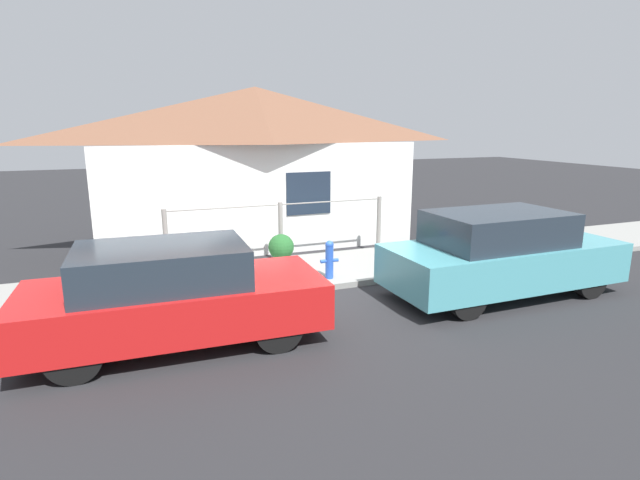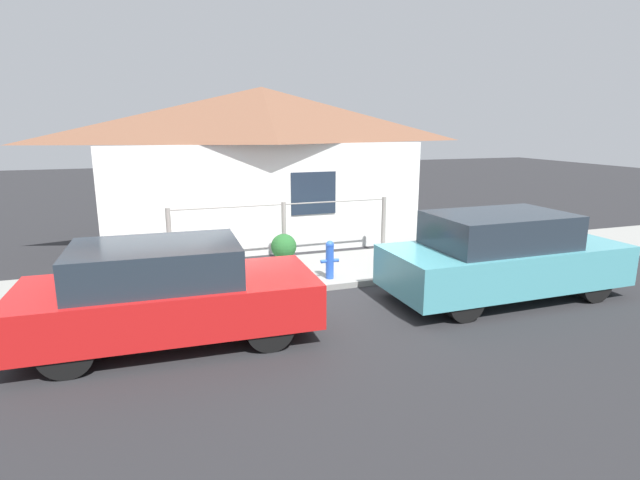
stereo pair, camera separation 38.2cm
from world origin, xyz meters
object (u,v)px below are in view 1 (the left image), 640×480
object	(u,v)px
car_right	(501,254)
potted_plant_near_hydrant	(281,248)
car_left	(173,295)
fire_hydrant	(329,259)

from	to	relation	value
car_right	potted_plant_near_hydrant	size ratio (longest dim) A/B	6.72
car_left	potted_plant_near_hydrant	distance (m)	3.89
car_right	fire_hydrant	world-z (taller)	car_right
car_left	potted_plant_near_hydrant	bearing A→B (deg)	52.28
potted_plant_near_hydrant	car_left	bearing A→B (deg)	-129.50
fire_hydrant	potted_plant_near_hydrant	size ratio (longest dim) A/B	1.16
potted_plant_near_hydrant	fire_hydrant	bearing A→B (deg)	-67.14
fire_hydrant	car_left	bearing A→B (deg)	-150.91
car_right	potted_plant_near_hydrant	xyz separation A→B (m)	(-3.15, 3.00, -0.29)
car_left	car_right	distance (m)	5.62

